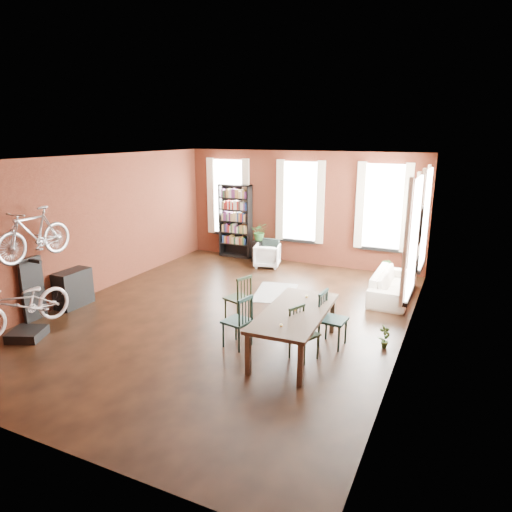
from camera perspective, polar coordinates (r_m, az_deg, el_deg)
The scene contains 19 objects.
room at distance 9.39m, azimuth -0.86°, elevation 5.76°, with size 9.00×9.04×3.22m.
dining_table at distance 7.94m, azimuth 4.84°, elevation -9.36°, with size 1.01×2.21×0.75m, color #48392B.
dining_chair_a at distance 8.08m, azimuth -2.35°, elevation -8.12°, with size 0.44×0.44×0.95m, color #183532.
dining_chair_b at distance 9.15m, azimuth -2.27°, elevation -5.26°, with size 0.44×0.44×0.96m, color black.
dining_chair_c at distance 7.70m, azimuth 6.03°, elevation -9.69°, with size 0.41×0.41×0.88m, color black.
dining_chair_d at distance 8.20m, azimuth 9.59°, elevation -7.84°, with size 0.45×0.45×0.98m, color #163230.
bookshelf at distance 13.81m, azimuth -2.58°, elevation 4.39°, with size 1.00×0.32×2.20m, color black.
white_armchair at distance 12.87m, azimuth 1.41°, elevation 0.20°, with size 0.69×0.64×0.71m, color silver.
cream_sofa at distance 10.90m, azimuth 16.79°, elevation -2.93°, with size 2.08×0.61×0.81m, color beige.
striped_rug at distance 10.86m, azimuth 2.44°, elevation -4.59°, with size 0.91×1.46×0.01m, color black.
bike_trainer at distance 9.50m, azimuth -26.69°, elevation -8.72°, with size 0.57×0.57×0.17m, color black.
bike_wall_rack at distance 10.17m, azimuth -26.14°, elevation -3.73°, with size 0.16×0.60×1.30m, color black.
console_table at distance 10.70m, azimuth -21.88°, elevation -3.77°, with size 0.40×0.80×0.80m, color black.
plant_stand at distance 13.41m, azimuth 0.36°, elevation 0.63°, with size 0.31×0.31×0.63m, color black.
plant_by_sofa at distance 12.02m, azimuth 15.79°, elevation -2.54°, with size 0.34×0.61×0.27m, color #285923.
plant_small at distance 8.47m, azimuth 15.72°, elevation -10.53°, with size 0.22×0.41×0.15m, color #346227.
bicycle_floor at distance 9.20m, azimuth -27.53°, elevation -2.80°, with size 0.65×0.99×1.87m, color #C1B3B1.
bicycle_hung at distance 9.64m, azimuth -26.21°, elevation 4.42°, with size 0.47×1.00×1.66m, color #A5A8AD.
plant_on_stand at distance 13.31m, azimuth 0.47°, elevation 2.82°, with size 0.48×0.53×0.42m, color #285923.
Camera 1 is at (4.30, -7.72, 3.65)m, focal length 32.00 mm.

